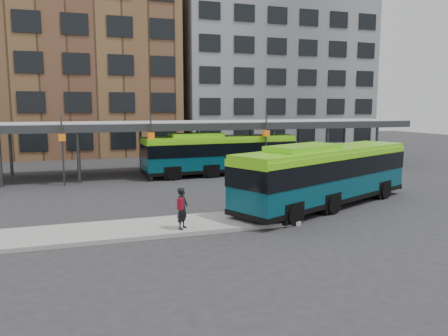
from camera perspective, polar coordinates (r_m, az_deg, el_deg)
ground at (r=23.68m, az=1.62°, el=-5.07°), size 120.00×120.00×0.00m
boarding_island at (r=19.54m, az=-10.73°, el=-7.76°), size 14.00×3.00×0.18m
canopy at (r=35.45m, az=-5.62°, el=5.62°), size 40.00×6.53×4.80m
building_brick at (r=54.00m, az=-21.13°, el=13.47°), size 26.00×14.00×22.00m
building_grey at (r=58.94m, az=5.72°, el=12.48°), size 24.00×14.00×20.00m
bus_front at (r=24.08m, az=13.15°, el=-0.70°), size 12.50×7.63×3.45m
bus_rear at (r=34.47m, az=-0.55°, el=1.99°), size 12.30×3.34×3.35m
pedestrian at (r=18.69m, az=-5.45°, el=-5.22°), size 0.73×0.78×1.79m
bike_rack at (r=39.63m, az=12.42°, el=0.74°), size 4.17×1.46×1.05m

